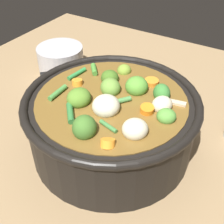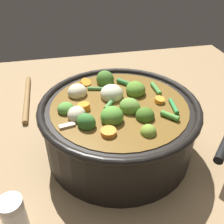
% 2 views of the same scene
% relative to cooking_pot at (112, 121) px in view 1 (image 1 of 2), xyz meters
% --- Properties ---
extents(ground_plane, '(1.10, 1.10, 0.00)m').
position_rel_cooking_pot_xyz_m(ground_plane, '(0.00, -0.00, -0.07)').
color(ground_plane, '#8C704C').
extents(cooking_pot, '(0.33, 0.33, 0.15)m').
position_rel_cooking_pot_xyz_m(cooking_pot, '(0.00, 0.00, 0.00)').
color(cooking_pot, black).
rests_on(cooking_pot, ground_plane).
extents(small_saucepan, '(0.19, 0.19, 0.07)m').
position_rel_cooking_pot_xyz_m(small_saucepan, '(0.27, -0.18, -0.03)').
color(small_saucepan, '#ADADB2').
rests_on(small_saucepan, ground_plane).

